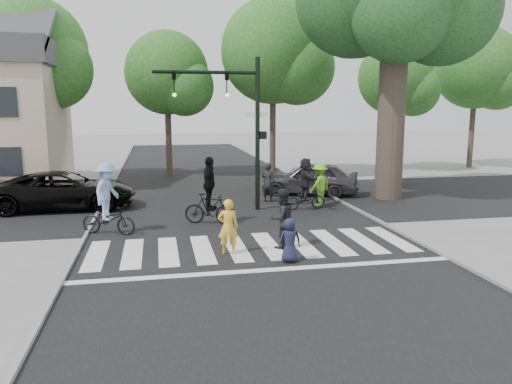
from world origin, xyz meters
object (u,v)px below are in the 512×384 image
pedestrian_child (290,240)px  car_grey (310,178)px  pedestrian_adult (282,218)px  pedestrian_woman (228,227)px  cyclist_mid (210,197)px  car_suv (65,190)px  traffic_signal (236,112)px  cyclist_right (305,187)px  cyclist_left (108,204)px

pedestrian_child → car_grey: car_grey is taller
pedestrian_adult → car_grey: size_ratio=0.39×
pedestrian_woman → pedestrian_adult: 1.69m
cyclist_mid → pedestrian_woman: bearing=-88.1°
pedestrian_child → car_suv: size_ratio=0.22×
traffic_signal → cyclist_mid: (-1.30, -2.05, -2.91)m
cyclist_right → car_suv: cyclist_right is taller
cyclist_left → cyclist_right: cyclist_left is taller
pedestrian_child → car_grey: bearing=-103.8°
traffic_signal → cyclist_mid: bearing=-122.4°
cyclist_right → cyclist_left: bearing=-161.5°
pedestrian_child → cyclist_mid: 5.09m
pedestrian_woman → pedestrian_child: 1.86m
cyclist_right → car_suv: (-9.51, 2.02, -0.17)m
pedestrian_adult → car_suv: pedestrian_adult is taller
pedestrian_child → cyclist_right: cyclist_right is taller
cyclist_mid → car_grey: bearing=43.3°
traffic_signal → cyclist_left: size_ratio=2.54×
car_suv → car_grey: (10.72, 1.23, 0.00)m
traffic_signal → pedestrian_adult: traffic_signal is taller
car_grey → cyclist_mid: bearing=-22.8°
cyclist_mid → car_suv: 6.61m
cyclist_left → cyclist_right: 7.84m
cyclist_mid → cyclist_right: bearing=22.7°
pedestrian_adult → car_grey: 9.04m
traffic_signal → pedestrian_woman: traffic_signal is taller
car_grey → pedestrian_woman: bearing=-6.7°
cyclist_right → car_suv: size_ratio=0.38×
cyclist_left → car_suv: 4.97m
cyclist_right → car_suv: bearing=168.0°
car_suv → cyclist_mid: bearing=-124.5°
traffic_signal → cyclist_right: size_ratio=2.86×
pedestrian_adult → cyclist_left: 5.79m
cyclist_left → cyclist_right: (7.44, 2.48, -0.09)m
car_grey → cyclist_right: bearing=3.5°
pedestrian_woman → cyclist_right: (3.92, 5.43, 0.14)m
cyclist_mid → car_suv: (-5.47, 3.71, -0.22)m
cyclist_mid → car_grey: (5.25, 4.94, -0.21)m
pedestrian_child → car_suv: bearing=-43.6°
pedestrian_child → cyclist_right: bearing=-103.8°
pedestrian_woman → pedestrian_child: (1.52, -1.06, -0.19)m
traffic_signal → pedestrian_adult: bearing=-85.0°
pedestrian_woman → car_suv: bearing=-46.6°
traffic_signal → car_grey: traffic_signal is taller
traffic_signal → pedestrian_adult: 6.25m
pedestrian_woman → pedestrian_adult: size_ratio=0.90×
cyclist_right → pedestrian_child: bearing=-110.3°
car_suv → cyclist_left: bearing=-155.7°
pedestrian_woman → car_grey: 10.08m
car_suv → car_grey: size_ratio=1.22×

